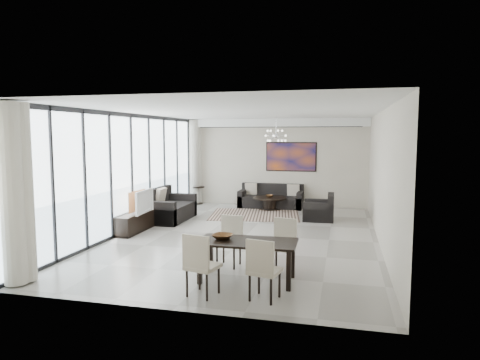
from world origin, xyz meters
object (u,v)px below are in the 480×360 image
(sofa_main, at_px, (271,199))
(tv_console, at_px, (135,222))
(television, at_px, (141,201))
(dining_table, at_px, (247,246))
(coffee_table, at_px, (270,203))

(sofa_main, bearing_deg, tv_console, -121.71)
(television, bearing_deg, tv_console, 90.69)
(tv_console, relative_size, dining_table, 0.94)
(sofa_main, height_order, television, television)
(coffee_table, bearing_deg, tv_console, -124.40)
(coffee_table, distance_m, sofa_main, 0.38)
(sofa_main, height_order, tv_console, sofa_main)
(coffee_table, height_order, tv_console, tv_console)
(coffee_table, distance_m, dining_table, 6.84)
(tv_console, height_order, dining_table, dining_table)
(coffee_table, relative_size, sofa_main, 0.52)
(dining_table, bearing_deg, sofa_main, 96.42)
(coffee_table, height_order, dining_table, dining_table)
(tv_console, bearing_deg, sofa_main, 58.29)
(coffee_table, xyz_separation_m, sofa_main, (-0.03, 0.38, 0.04))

